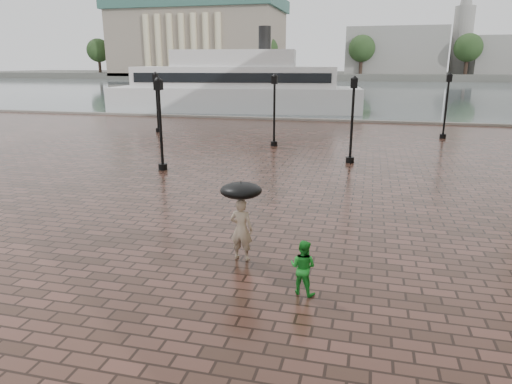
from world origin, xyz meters
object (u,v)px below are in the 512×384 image
child_pedestrian (303,267)px  adult_pedestrian (241,229)px  street_lamps (279,110)px  ferry_near (235,87)px

child_pedestrian → adult_pedestrian: bearing=-22.5°
adult_pedestrian → child_pedestrian: size_ratio=1.32×
street_lamps → adult_pedestrian: size_ratio=12.50×
adult_pedestrian → child_pedestrian: adult_pedestrian is taller
street_lamps → child_pedestrian: bearing=-77.1°
street_lamps → ferry_near: size_ratio=0.77×
street_lamps → child_pedestrian: street_lamps is taller
street_lamps → ferry_near: bearing=113.4°
street_lamps → adult_pedestrian: (2.37, -17.08, -1.47)m
child_pedestrian → ferry_near: 41.78m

